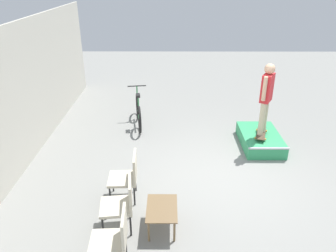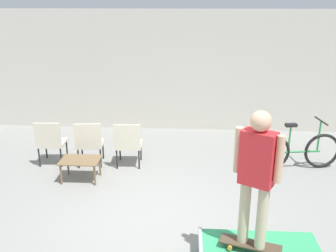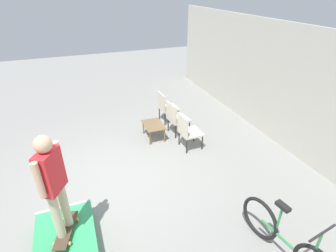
# 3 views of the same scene
# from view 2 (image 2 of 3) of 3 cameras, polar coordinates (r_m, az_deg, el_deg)

# --- Properties ---
(ground_plane) EXTENTS (24.00, 24.00, 0.00)m
(ground_plane) POSITION_cam_2_polar(r_m,az_deg,el_deg) (5.90, -2.30, -14.37)
(ground_plane) COLOR gray
(house_wall_back) EXTENTS (12.00, 0.06, 3.00)m
(house_wall_back) POSITION_cam_2_polar(r_m,az_deg,el_deg) (9.43, 0.22, 8.30)
(house_wall_back) COLOR beige
(house_wall_back) RESTS_ON ground_plane
(skateboard_on_ramp) EXTENTS (0.77, 0.41, 0.07)m
(skateboard_on_ramp) POSITION_cam_2_polar(r_m,az_deg,el_deg) (4.88, 12.46, -17.21)
(skateboard_on_ramp) COLOR #473828
(skateboard_on_ramp) RESTS_ON skate_ramp_box
(person_skater) EXTENTS (0.50, 0.36, 1.69)m
(person_skater) POSITION_cam_2_polar(r_m,az_deg,el_deg) (4.37, 13.39, -6.49)
(person_skater) COLOR #C6B793
(person_skater) RESTS_ON skateboard_on_ramp
(coffee_table) EXTENTS (0.72, 0.51, 0.41)m
(coffee_table) POSITION_cam_2_polar(r_m,az_deg,el_deg) (7.14, -13.21, -5.42)
(coffee_table) COLOR brown
(coffee_table) RESTS_ON ground_plane
(patio_chair_left) EXTENTS (0.55, 0.55, 0.94)m
(patio_chair_left) POSITION_cam_2_polar(r_m,az_deg,el_deg) (7.89, -17.47, -2.10)
(patio_chair_left) COLOR black
(patio_chair_left) RESTS_ON ground_plane
(patio_chair_center) EXTENTS (0.58, 0.58, 0.94)m
(patio_chair_center) POSITION_cam_2_polar(r_m,az_deg,el_deg) (7.65, -11.89, -2.28)
(patio_chair_center) COLOR black
(patio_chair_center) RESTS_ON ground_plane
(patio_chair_right) EXTENTS (0.54, 0.54, 0.94)m
(patio_chair_right) POSITION_cam_2_polar(r_m,az_deg,el_deg) (7.48, -6.09, -2.45)
(patio_chair_right) COLOR black
(patio_chair_right) RESTS_ON ground_plane
(bicycle) EXTENTS (1.73, 0.52, 1.01)m
(bicycle) POSITION_cam_2_polar(r_m,az_deg,el_deg) (7.82, 19.11, -3.57)
(bicycle) COLOR black
(bicycle) RESTS_ON ground_plane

